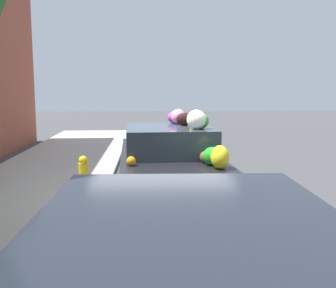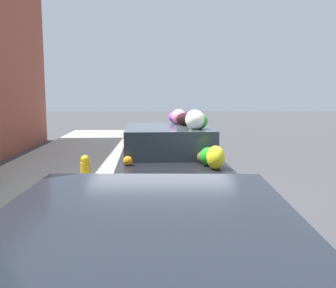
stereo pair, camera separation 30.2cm
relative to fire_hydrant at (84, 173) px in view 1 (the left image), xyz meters
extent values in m
plane|color=#424244|center=(-0.63, -1.57, -0.45)|extent=(60.00, 60.00, 0.00)
cube|color=#B2ADA3|center=(-0.63, 1.13, -0.40)|extent=(24.00, 3.20, 0.10)
cylinder|color=gold|center=(0.00, 0.00, -0.07)|extent=(0.20, 0.20, 0.55)
sphere|color=gold|center=(0.00, 0.00, 0.26)|extent=(0.18, 0.18, 0.18)
cube|color=black|center=(-0.63, -1.70, 0.19)|extent=(4.17, 1.92, 0.68)
cube|color=#333D47|center=(-0.80, -1.70, 0.77)|extent=(1.91, 1.61, 0.49)
cylinder|color=black|center=(0.60, -0.84, -0.15)|extent=(0.60, 0.20, 0.59)
cylinder|color=black|center=(0.67, -2.44, -0.15)|extent=(0.60, 0.20, 0.59)
cylinder|color=black|center=(-1.94, -0.95, -0.15)|extent=(0.60, 0.20, 0.59)
cylinder|color=black|center=(-1.87, -2.55, -0.15)|extent=(0.60, 0.20, 0.59)
ellipsoid|color=purple|center=(-0.02, -1.85, 1.13)|extent=(0.28, 0.26, 0.23)
sphere|color=white|center=(-2.14, -2.40, 0.65)|extent=(0.34, 0.34, 0.25)
ellipsoid|color=black|center=(-0.66, -2.01, 1.14)|extent=(0.20, 0.33, 0.24)
ellipsoid|color=brown|center=(-1.78, -2.23, 0.62)|extent=(0.24, 0.24, 0.19)
ellipsoid|color=pink|center=(-0.27, -1.91, 1.16)|extent=(0.44, 0.40, 0.29)
sphere|color=green|center=(-1.22, -2.24, 1.15)|extent=(0.37, 0.37, 0.27)
sphere|color=white|center=(-1.28, -2.14, 1.18)|extent=(0.46, 0.46, 0.33)
sphere|color=green|center=(-1.97, -2.31, 0.67)|extent=(0.39, 0.39, 0.29)
ellipsoid|color=yellow|center=(-2.25, -2.38, 0.70)|extent=(0.37, 0.30, 0.35)
ellipsoid|color=pink|center=(0.83, -1.28, 0.65)|extent=(0.41, 0.40, 0.25)
sphere|color=red|center=(0.47, -2.10, 0.63)|extent=(0.22, 0.22, 0.21)
ellipsoid|color=yellow|center=(-0.78, -2.15, 1.08)|extent=(0.13, 0.14, 0.13)
ellipsoid|color=brown|center=(0.31, -1.00, 0.59)|extent=(0.23, 0.22, 0.14)
sphere|color=orange|center=(-1.95, -1.05, 0.60)|extent=(0.18, 0.18, 0.15)
cube|color=#1E232D|center=(-6.04, -1.51, 0.82)|extent=(1.93, 1.60, 0.54)
camera|label=1|loc=(-7.93, -1.30, 1.72)|focal=42.00mm
camera|label=2|loc=(-7.94, -1.60, 1.72)|focal=42.00mm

